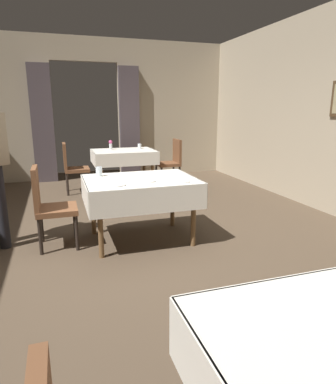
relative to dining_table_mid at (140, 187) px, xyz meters
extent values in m
plane|color=#4C3D2D|center=(-0.22, -0.16, -0.65)|extent=(10.08, 10.08, 0.00)
cube|color=tan|center=(1.73, 4.04, 0.85)|extent=(2.50, 0.12, 3.00)
cube|color=tan|center=(-0.22, 4.04, 2.10)|extent=(1.40, 0.12, 0.50)
cube|color=#4C4247|center=(-1.14, 3.90, 0.56)|extent=(0.44, 0.14, 2.43)
cube|color=#4C4247|center=(0.70, 3.90, 0.56)|extent=(0.44, 0.14, 2.43)
cube|color=silver|center=(0.18, -2.51, -0.05)|extent=(1.29, 0.02, 0.29)
cylinder|color=brown|center=(-0.52, -0.37, -0.30)|extent=(0.06, 0.06, 0.71)
cylinder|color=brown|center=(0.52, -0.37, -0.30)|extent=(0.06, 0.06, 0.71)
cylinder|color=brown|center=(-0.52, 0.37, -0.30)|extent=(0.06, 0.06, 0.71)
cylinder|color=brown|center=(0.52, 0.37, -0.30)|extent=(0.06, 0.06, 0.71)
cube|color=brown|center=(0.00, 0.00, 0.07)|extent=(1.20, 0.90, 0.03)
cube|color=silver|center=(0.00, 0.00, 0.09)|extent=(1.26, 0.96, 0.01)
cube|color=silver|center=(0.00, -0.48, -0.04)|extent=(1.26, 0.02, 0.28)
cube|color=silver|center=(0.00, 0.48, -0.04)|extent=(1.26, 0.02, 0.28)
cube|color=silver|center=(-0.63, 0.00, -0.04)|extent=(0.02, 0.96, 0.28)
cube|color=silver|center=(0.63, 0.00, -0.04)|extent=(0.02, 0.96, 0.28)
cylinder|color=brown|center=(-0.15, 2.41, -0.30)|extent=(0.06, 0.06, 0.71)
cylinder|color=brown|center=(0.81, 2.41, -0.30)|extent=(0.06, 0.06, 0.71)
cylinder|color=brown|center=(-0.15, 3.08, -0.30)|extent=(0.06, 0.06, 0.71)
cylinder|color=brown|center=(0.81, 3.08, -0.30)|extent=(0.06, 0.06, 0.71)
cube|color=brown|center=(0.33, 2.75, 0.07)|extent=(1.12, 0.83, 0.03)
cube|color=silver|center=(0.33, 2.75, 0.09)|extent=(1.18, 0.89, 0.01)
cube|color=silver|center=(0.33, 2.30, -0.02)|extent=(1.18, 0.02, 0.24)
cube|color=silver|center=(0.33, 3.19, -0.02)|extent=(1.18, 0.02, 0.24)
cube|color=silver|center=(-0.26, 2.75, -0.02)|extent=(0.02, 0.89, 0.24)
cube|color=silver|center=(0.92, 2.75, -0.02)|extent=(0.02, 0.89, 0.24)
cylinder|color=black|center=(-0.75, 0.29, -0.44)|extent=(0.04, 0.04, 0.42)
cylinder|color=black|center=(-0.75, -0.09, -0.44)|extent=(0.04, 0.04, 0.42)
cylinder|color=black|center=(-1.13, 0.29, -0.44)|extent=(0.04, 0.04, 0.42)
cylinder|color=black|center=(-1.13, -0.09, -0.44)|extent=(0.04, 0.04, 0.42)
cube|color=brown|center=(-0.94, 0.10, -0.22)|extent=(0.44, 0.44, 0.06)
cube|color=brown|center=(-1.14, 0.10, 0.04)|extent=(0.05, 0.42, 0.48)
cylinder|color=black|center=(1.04, 2.57, -0.44)|extent=(0.04, 0.04, 0.42)
cylinder|color=black|center=(1.04, 2.95, -0.44)|extent=(0.04, 0.04, 0.42)
cylinder|color=black|center=(1.42, 2.57, -0.44)|extent=(0.04, 0.04, 0.42)
cylinder|color=black|center=(1.42, 2.95, -0.44)|extent=(0.04, 0.04, 0.42)
cube|color=brown|center=(1.23, 2.76, -0.22)|extent=(0.44, 0.44, 0.06)
cube|color=brown|center=(1.43, 2.76, 0.04)|extent=(0.05, 0.42, 0.48)
cylinder|color=black|center=(-0.38, 2.85, -0.44)|extent=(0.04, 0.04, 0.42)
cylinder|color=black|center=(-0.38, 2.47, -0.44)|extent=(0.04, 0.04, 0.42)
cylinder|color=black|center=(-0.76, 2.85, -0.44)|extent=(0.04, 0.04, 0.42)
cylinder|color=black|center=(-0.76, 2.47, -0.44)|extent=(0.04, 0.04, 0.42)
cube|color=brown|center=(-0.57, 2.66, -0.22)|extent=(0.44, 0.44, 0.06)
cube|color=brown|center=(-0.77, 2.66, 0.04)|extent=(0.05, 0.42, 0.48)
cylinder|color=white|center=(0.39, -0.30, 0.10)|extent=(0.20, 0.20, 0.01)
cylinder|color=silver|center=(-0.43, 0.28, 0.16)|extent=(0.08, 0.08, 0.12)
cylinder|color=white|center=(-0.33, -0.25, 0.10)|extent=(0.24, 0.24, 0.01)
cylinder|color=white|center=(0.03, -0.17, 0.10)|extent=(0.20, 0.20, 0.01)
cylinder|color=silver|center=(0.11, 2.94, 0.16)|extent=(0.06, 0.06, 0.12)
sphere|color=#D84C8C|center=(0.11, 2.94, 0.25)|extent=(0.07, 0.07, 0.07)
cylinder|color=silver|center=(0.69, 2.93, 0.15)|extent=(0.07, 0.07, 0.10)
cylinder|color=black|center=(-1.53, 0.24, -0.18)|extent=(0.12, 0.12, 0.95)
camera|label=1|loc=(-0.88, -3.77, 0.90)|focal=31.81mm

